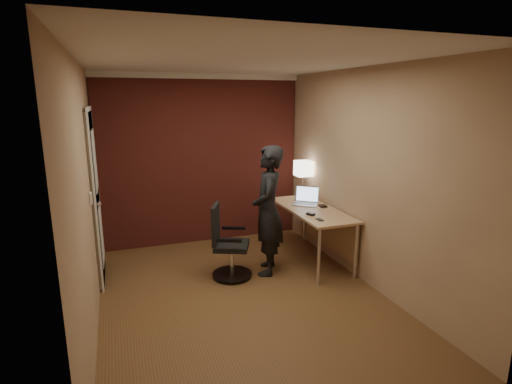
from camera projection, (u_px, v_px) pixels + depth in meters
room at (189, 157)px, 5.44m from camera, size 4.00×4.00×4.00m
desk at (316, 217)px, 5.33m from camera, size 0.60×1.50×0.73m
desk_lamp at (303, 169)px, 5.82m from camera, size 0.22×0.22×0.54m
laptop at (306, 199)px, 5.51m from camera, size 0.42×0.41×0.23m
mouse at (311, 214)px, 4.97m from camera, size 0.09×0.12×0.03m
phone at (320, 220)px, 4.77m from camera, size 0.06×0.12×0.01m
wallet at (323, 206)px, 5.35m from camera, size 0.11×0.12×0.02m
office_chair at (227, 246)px, 4.85m from camera, size 0.53×0.57×0.90m
person at (268, 211)px, 4.90m from camera, size 0.58×0.69×1.61m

